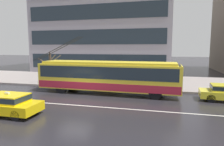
{
  "coord_description": "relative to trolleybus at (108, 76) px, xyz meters",
  "views": [
    {
      "loc": [
        6.4,
        -13.93,
        4.07
      ],
      "look_at": [
        2.22,
        3.03,
        1.83
      ],
      "focal_mm": 31.96,
      "sensor_mm": 36.0,
      "label": 1
    }
  ],
  "objects": [
    {
      "name": "ground_plane",
      "position": [
        -1.85,
        -3.01,
        -1.57
      ],
      "size": [
        160.0,
        160.0,
        0.0
      ],
      "primitive_type": "plane",
      "color": "#252328"
    },
    {
      "name": "sidewalk_slab",
      "position": [
        -1.85,
        6.6,
        -1.5
      ],
      "size": [
        80.0,
        10.0,
        0.14
      ],
      "primitive_type": "cube",
      "color": "gray",
      "rests_on": "ground_plane"
    },
    {
      "name": "lane_centre_line",
      "position": [
        -1.85,
        -4.21,
        -1.56
      ],
      "size": [
        72.0,
        0.14,
        0.01
      ],
      "primitive_type": "cube",
      "color": "silver",
      "rests_on": "ground_plane"
    },
    {
      "name": "trolleybus",
      "position": [
        0.0,
        0.0,
        0.0
      ],
      "size": [
        13.63,
        2.93,
        5.07
      ],
      "color": "yellow",
      "rests_on": "ground_plane"
    },
    {
      "name": "taxi_oncoming_near",
      "position": [
        -4.54,
        -7.02,
        -0.87
      ],
      "size": [
        4.29,
        1.87,
        1.39
      ],
      "color": "yellow",
      "rests_on": "ground_plane"
    },
    {
      "name": "bus_shelter",
      "position": [
        -0.8,
        3.52,
        0.4
      ],
      "size": [
        4.25,
        1.77,
        2.4
      ],
      "color": "gray",
      "rests_on": "sidewalk_slab"
    },
    {
      "name": "pedestrian_at_shelter",
      "position": [
        3.92,
        3.46,
        -0.45
      ],
      "size": [
        0.43,
        0.43,
        1.65
      ],
      "color": "navy",
      "rests_on": "sidewalk_slab"
    },
    {
      "name": "pedestrian_approaching_curb",
      "position": [
        -0.66,
        2.33,
        -0.44
      ],
      "size": [
        0.46,
        0.46,
        1.67
      ],
      "color": "#282720",
      "rests_on": "sidewalk_slab"
    },
    {
      "name": "pedestrian_walking_past",
      "position": [
        -0.02,
        3.08,
        0.15
      ],
      "size": [
        1.51,
        1.51,
        1.93
      ],
      "color": "black",
      "rests_on": "sidewalk_slab"
    },
    {
      "name": "street_tree_bare",
      "position": [
        -7.63,
        3.25,
        0.45
      ],
      "size": [
        1.97,
        1.95,
        3.52
      ],
      "color": "brown",
      "rests_on": "sidewalk_slab"
    }
  ]
}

